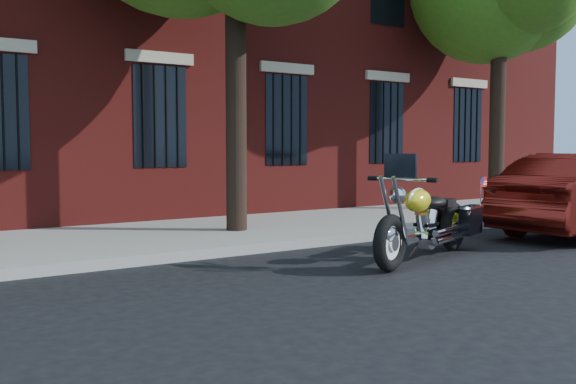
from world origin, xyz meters
TOP-DOWN VIEW (x-y plane):
  - ground at (0.00, 0.00)m, footprint 120.00×120.00m
  - curb at (0.00, 1.38)m, footprint 40.00×0.16m
  - sidewalk at (0.00, 3.26)m, footprint 40.00×3.60m
  - motorcycle at (1.76, -0.46)m, footprint 2.96×1.47m

SIDE VIEW (x-z plane):
  - ground at x=0.00m, z-range 0.00..0.00m
  - curb at x=0.00m, z-range 0.00..0.15m
  - sidewalk at x=0.00m, z-range 0.00..0.15m
  - motorcycle at x=1.76m, z-range -0.24..1.27m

